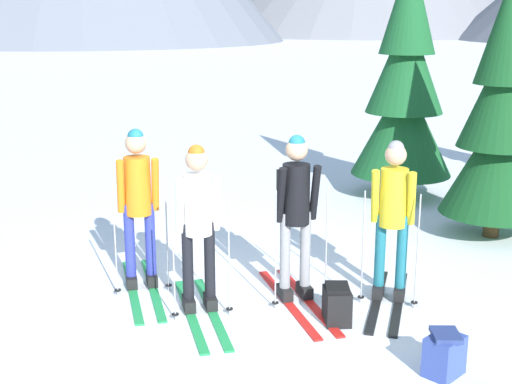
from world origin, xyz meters
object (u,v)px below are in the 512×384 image
at_px(skier_in_orange, 138,200).
at_px(skier_in_white, 198,219).
at_px(backpack_on_snow_front, 337,304).
at_px(backpack_on_snow_beside, 444,354).
at_px(pine_tree_near, 501,120).
at_px(pine_tree_far, 405,87).
at_px(skier_in_yellow, 393,212).
at_px(skier_in_black, 295,209).

height_order(skier_in_orange, skier_in_white, skier_in_orange).
xyz_separation_m(backpack_on_snow_front, backpack_on_snow_beside, (0.79, -1.00, 0.00)).
xyz_separation_m(pine_tree_near, pine_tree_far, (-0.83, 2.10, 0.19)).
bearing_deg(skier_in_orange, skier_in_yellow, -6.16).
distance_m(skier_in_orange, skier_in_yellow, 2.67).
bearing_deg(backpack_on_snow_beside, pine_tree_near, 67.34).
height_order(skier_in_yellow, pine_tree_near, pine_tree_near).
distance_m(pine_tree_near, backpack_on_snow_beside, 4.23).
distance_m(skier_in_white, backpack_on_snow_beside, 2.61).
bearing_deg(skier_in_black, skier_in_yellow, 0.94).
bearing_deg(skier_in_black, skier_in_white, -162.86).
height_order(skier_in_orange, pine_tree_near, pine_tree_near).
relative_size(backpack_on_snow_front, backpack_on_snow_beside, 0.96).
distance_m(skier_in_orange, backpack_on_snow_front, 2.37).
height_order(skier_in_white, backpack_on_snow_front, skier_in_white).
bearing_deg(pine_tree_far, pine_tree_near, -68.39).
xyz_separation_m(skier_in_yellow, pine_tree_far, (0.89, 4.19, 0.81)).
height_order(pine_tree_near, backpack_on_snow_beside, pine_tree_near).
bearing_deg(backpack_on_snow_beside, skier_in_white, 149.16).
relative_size(skier_in_white, skier_in_yellow, 1.05).
xyz_separation_m(pine_tree_near, backpack_on_snow_front, (-2.33, -2.69, -1.38)).
bearing_deg(skier_in_white, backpack_on_snow_beside, -30.84).
height_order(skier_in_white, pine_tree_far, pine_tree_far).
bearing_deg(skier_in_black, skier_in_orange, 169.66).
xyz_separation_m(skier_in_white, pine_tree_near, (3.68, 2.41, 0.62)).
relative_size(skier_in_white, pine_tree_near, 0.52).
relative_size(skier_in_orange, backpack_on_snow_beside, 4.54).
distance_m(skier_in_white, pine_tree_near, 4.44).
distance_m(backpack_on_snow_front, backpack_on_snow_beside, 1.27).
distance_m(skier_in_black, pine_tree_near, 3.49).
xyz_separation_m(skier_in_orange, skier_in_white, (0.69, -0.60, -0.03)).
bearing_deg(pine_tree_far, skier_in_black, -114.07).
distance_m(skier_in_black, backpack_on_snow_front, 1.06).
distance_m(skier_in_white, skier_in_black, 1.02).
relative_size(skier_in_orange, skier_in_yellow, 1.07).
relative_size(skier_in_black, backpack_on_snow_front, 4.76).
bearing_deg(pine_tree_far, backpack_on_snow_beside, -96.95).
relative_size(skier_in_white, skier_in_black, 0.98).
bearing_deg(skier_in_yellow, skier_in_black, -179.06).
bearing_deg(backpack_on_snow_front, skier_in_black, 123.66).
relative_size(skier_in_white, backpack_on_snow_front, 4.66).
distance_m(pine_tree_near, backpack_on_snow_front, 3.81).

